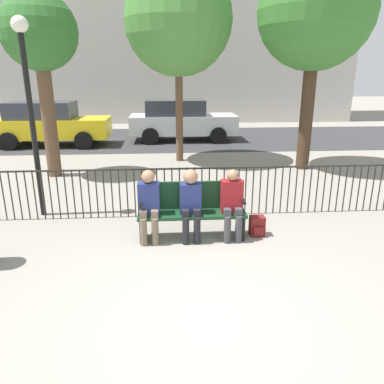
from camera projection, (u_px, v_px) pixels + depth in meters
name	position (u px, v px, depth m)	size (l,w,h in m)	color
ground_plane	(205.00, 314.00, 4.25)	(80.00, 80.00, 0.00)	gray
park_bench	(192.00, 208.00, 6.15)	(1.75, 0.45, 0.92)	#14381E
seated_person_0	(149.00, 202.00, 5.93)	(0.34, 0.39, 1.18)	brown
seated_person_1	(191.00, 201.00, 5.97)	(0.34, 0.39, 1.18)	black
seated_person_2	(232.00, 201.00, 6.02)	(0.34, 0.39, 1.17)	#3D3D42
backpack	(257.00, 226.00, 6.28)	(0.24, 0.23, 0.33)	maroon
fence_railing	(187.00, 188.00, 7.03)	(9.01, 0.03, 0.95)	#2D2823
tree_0	(39.00, 37.00, 8.97)	(1.84, 1.84, 4.49)	brown
tree_1	(316.00, 12.00, 9.54)	(2.99, 2.99, 5.64)	#422D1E
tree_2	(178.00, 21.00, 10.51)	(3.07, 3.07, 5.57)	brown
lamp_post	(28.00, 89.00, 6.53)	(0.28, 0.28, 3.53)	black
street_surface	(175.00, 138.00, 15.65)	(24.00, 6.00, 0.01)	#333335
parked_car_0	(49.00, 123.00, 13.89)	(4.20, 1.94, 1.62)	yellow
parked_car_1	(181.00, 119.00, 14.96)	(4.20, 1.94, 1.62)	silver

